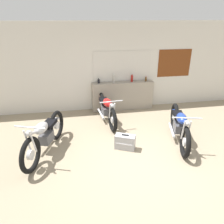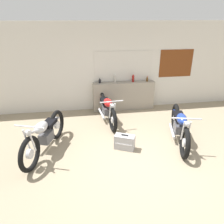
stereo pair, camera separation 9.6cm
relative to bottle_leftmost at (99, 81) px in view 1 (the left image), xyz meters
name	(u,v)px [view 1 (the left image)]	position (x,y,z in m)	size (l,w,h in m)	color
ground_plane	(143,161)	(0.58, -3.02, -1.01)	(24.00, 24.00, 0.00)	gray
wall_back	(116,67)	(0.60, 0.15, 0.39)	(10.00, 0.07, 2.80)	silver
sill_counter	(123,96)	(0.79, -0.03, -0.54)	(2.04, 0.28, 0.93)	gray
bottle_leftmost	(99,81)	(0.00, 0.00, 0.00)	(0.08, 0.08, 0.16)	black
bottle_left_center	(114,79)	(0.50, 0.01, 0.06)	(0.06, 0.06, 0.29)	#B7B2A8
bottle_center	(132,78)	(1.10, -0.01, 0.05)	(0.07, 0.07, 0.28)	maroon
bottle_right_center	(146,79)	(1.57, -0.04, 0.00)	(0.06, 0.06, 0.17)	#5B3814
motorcycle_blue	(179,125)	(1.72, -2.33, -0.58)	(0.80, 2.04, 0.90)	black
motorcycle_silver	(45,136)	(-1.52, -2.28, -0.57)	(0.88, 1.98, 0.94)	black
motorcycle_red	(106,109)	(0.11, -0.88, -0.60)	(0.64, 2.00, 0.83)	black
hard_case_silver	(125,142)	(0.31, -2.45, -0.83)	(0.52, 0.41, 0.37)	#9E9EA3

